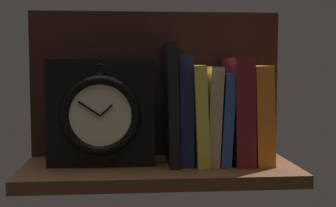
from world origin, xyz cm
name	(u,v)px	position (x,y,z in cm)	size (l,w,h in cm)	color
ground_plane	(160,171)	(0.00, 0.00, -1.25)	(55.73, 23.63, 2.50)	#4C2D19
back_panel	(156,84)	(0.00, 11.22, 16.13)	(55.73, 1.20, 32.27)	black
book_black_skeptic	(171,104)	(2.52, 2.74, 12.41)	(2.03, 15.25, 24.83)	black
book_navy_bierce	(183,109)	(5.22, 2.74, 11.34)	(2.77, 12.52, 22.67)	#192147
book_yellow_seinlanguage	(197,114)	(8.10, 2.74, 10.21)	(2.40, 15.39, 20.42)	gold
book_tan_shortstories	(210,114)	(10.87, 2.74, 10.07)	(2.54, 14.11, 20.13)	tan
book_blue_modern	(222,117)	(13.48, 2.74, 9.39)	(2.08, 14.47, 18.79)	#2D4C8E
book_maroon_dawkins	(237,110)	(16.75, 2.74, 11.01)	(3.87, 15.75, 22.03)	maroon
book_orange_pandolfini	(256,114)	(20.80, 2.74, 10.14)	(3.64, 15.12, 20.28)	orange
framed_clock	(101,113)	(-11.81, 1.23, 10.78)	(21.63, 7.84, 21.63)	black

